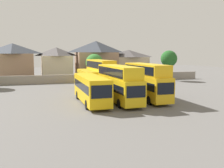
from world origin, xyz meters
The scene contains 13 objects.
ground centered at (0.00, 18.00, 0.00)m, with size 140.00×140.00×0.00m, color #605E5B.
depot_boundary_wall centered at (0.00, 23.43, 0.90)m, with size 56.00×0.50×1.80m, color gray.
bus_1 centered at (-3.67, 0.12, 1.98)m, with size 2.79×11.21×3.47m.
bus_2 centered at (-0.07, -0.24, 2.67)m, with size 2.81×10.89×4.74m.
bus_3 centered at (4.08, 0.35, 2.76)m, with size 2.58×10.61×4.90m.
bus_4 centered at (-1.24, 13.08, 1.90)m, with size 2.70×10.21×3.32m.
bus_5 centered at (1.04, 13.41, 2.88)m, with size 2.85×11.70×5.12m.
house_terrace_left centered at (-14.97, 32.21, 4.38)m, with size 9.61×7.48×8.59m.
house_terrace_centre centered at (-5.02, 32.82, 3.95)m, with size 7.48×7.12×7.75m.
house_terrace_right centered at (4.81, 32.14, 4.79)m, with size 10.38×7.31×9.39m.
house_terrace_far_right centered at (13.96, 33.25, 3.67)m, with size 10.12×6.44×7.21m.
tree_left_of_lot centered at (2.87, 25.93, 4.13)m, with size 4.02×4.02×6.16m.
tree_behind_wall centered at (19.46, 21.43, 5.00)m, with size 3.77×3.77×6.97m.
Camera 1 is at (-10.57, -31.19, 6.35)m, focal length 40.95 mm.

